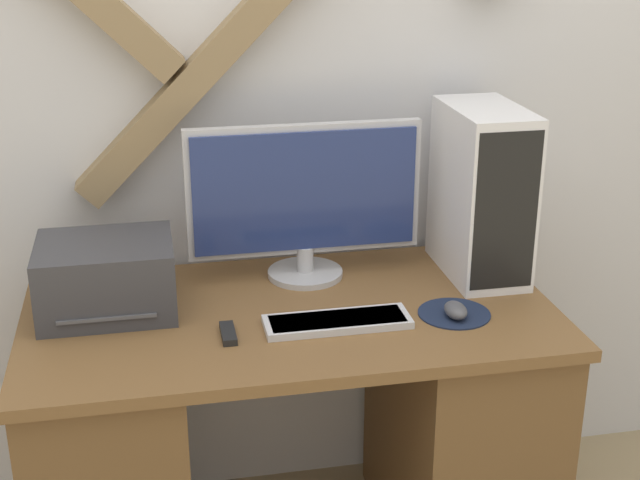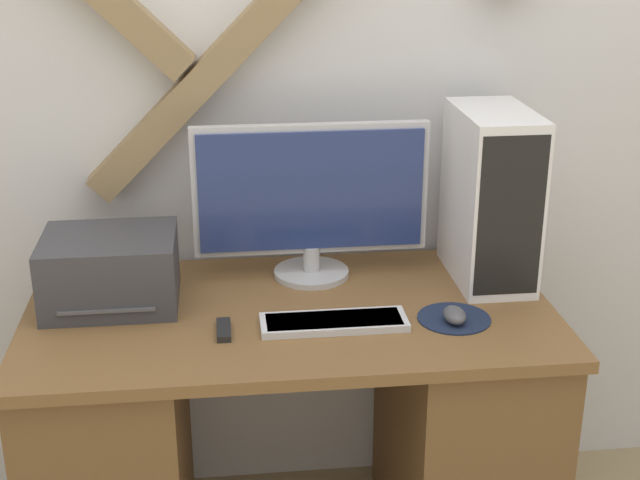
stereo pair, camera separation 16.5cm
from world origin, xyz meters
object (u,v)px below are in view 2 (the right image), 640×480
object	(u,v)px
computer_tower	(491,196)
remote_control	(224,330)
keyboard	(334,322)
printer	(111,270)
mouse	(455,315)
monitor	(311,197)

from	to	relation	value
computer_tower	remote_control	distance (m)	0.78
keyboard	printer	xyz separation A→B (m)	(-0.53, 0.19, 0.08)
keyboard	mouse	distance (m)	0.29
printer	mouse	bearing A→B (deg)	-14.55
keyboard	computer_tower	bearing A→B (deg)	29.02
mouse	computer_tower	bearing A→B (deg)	59.78
monitor	mouse	bearing A→B (deg)	-46.95
mouse	keyboard	bearing A→B (deg)	175.90
mouse	remote_control	world-z (taller)	mouse
printer	remote_control	size ratio (longest dim) A/B	3.16
mouse	computer_tower	distance (m)	0.37
computer_tower	remote_control	xyz separation A→B (m)	(-0.70, -0.25, -0.22)
monitor	printer	distance (m)	0.54
mouse	remote_control	xyz separation A→B (m)	(-0.55, 0.01, -0.01)
keyboard	mouse	xyz separation A→B (m)	(0.29, -0.02, 0.01)
remote_control	printer	bearing A→B (deg)	143.90
remote_control	computer_tower	bearing A→B (deg)	19.73
computer_tower	printer	world-z (taller)	computer_tower
remote_control	keyboard	bearing A→B (deg)	1.48
monitor	keyboard	xyz separation A→B (m)	(0.02, -0.31, -0.21)
monitor	remote_control	size ratio (longest dim) A/B	5.97
monitor	computer_tower	size ratio (longest dim) A/B	1.36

